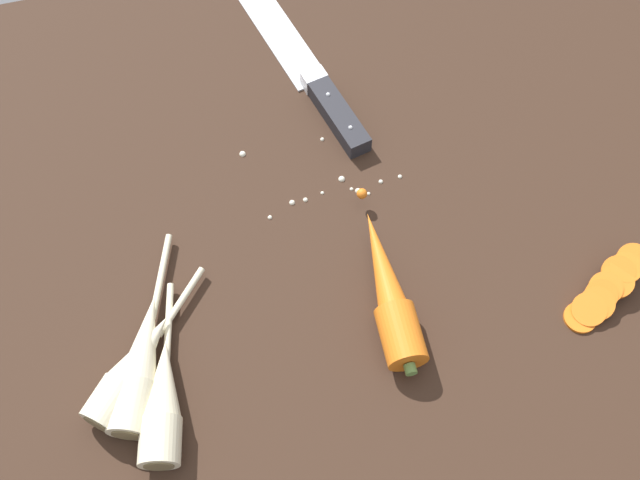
% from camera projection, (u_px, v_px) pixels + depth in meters
% --- Properties ---
extents(ground_plane, '(1.20, 0.90, 0.04)m').
position_uv_depth(ground_plane, '(315.00, 240.00, 0.85)').
color(ground_plane, '#332116').
extents(chefs_knife, '(0.11, 0.35, 0.04)m').
position_uv_depth(chefs_knife, '(293.00, 51.00, 0.96)').
color(chefs_knife, silver).
rests_on(chefs_knife, ground_plane).
extents(whole_carrot, '(0.05, 0.22, 0.04)m').
position_uv_depth(whole_carrot, '(389.00, 291.00, 0.78)').
color(whole_carrot, orange).
rests_on(whole_carrot, ground_plane).
extents(parsnip_front, '(0.14, 0.16, 0.04)m').
position_uv_depth(parsnip_front, '(133.00, 369.00, 0.74)').
color(parsnip_front, beige).
rests_on(parsnip_front, ground_plane).
extents(parsnip_mid_left, '(0.06, 0.19, 0.04)m').
position_uv_depth(parsnip_mid_left, '(162.00, 401.00, 0.72)').
color(parsnip_mid_left, beige).
rests_on(parsnip_mid_left, ground_plane).
extents(parsnip_mid_right, '(0.10, 0.22, 0.04)m').
position_uv_depth(parsnip_mid_right, '(141.00, 363.00, 0.74)').
color(parsnip_mid_right, beige).
rests_on(parsnip_mid_right, ground_plane).
extents(carrot_slice_stack, '(0.11, 0.07, 0.04)m').
position_uv_depth(carrot_slice_stack, '(607.00, 289.00, 0.79)').
color(carrot_slice_stack, orange).
rests_on(carrot_slice_stack, ground_plane).
extents(mince_crumbs, '(0.18, 0.14, 0.01)m').
position_uv_depth(mince_crumbs, '(321.00, 171.00, 0.87)').
color(mince_crumbs, silver).
rests_on(mince_crumbs, ground_plane).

